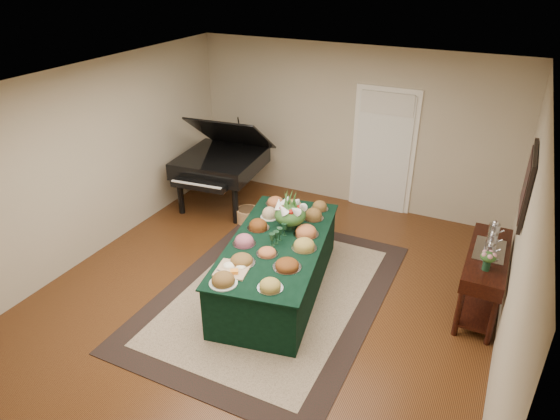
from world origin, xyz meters
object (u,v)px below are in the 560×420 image
at_px(floral_centerpiece, 290,211).
at_px(grand_piano, 221,162).
at_px(buffet_table, 277,266).
at_px(mahogany_sideboard, 486,266).

relative_size(floral_centerpiece, grand_piano, 0.25).
xyz_separation_m(buffet_table, floral_centerpiece, (0.00, 0.38, 0.62)).
height_order(buffet_table, mahogany_sideboard, mahogany_sideboard).
relative_size(buffet_table, mahogany_sideboard, 1.82).
bearing_deg(floral_centerpiece, grand_piano, 143.66).
xyz_separation_m(grand_piano, mahogany_sideboard, (4.38, -1.11, -0.16)).
distance_m(buffet_table, grand_piano, 2.71).
bearing_deg(grand_piano, floral_centerpiece, -36.34).
relative_size(buffet_table, grand_piano, 1.54).
bearing_deg(mahogany_sideboard, floral_centerpiece, -172.12).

